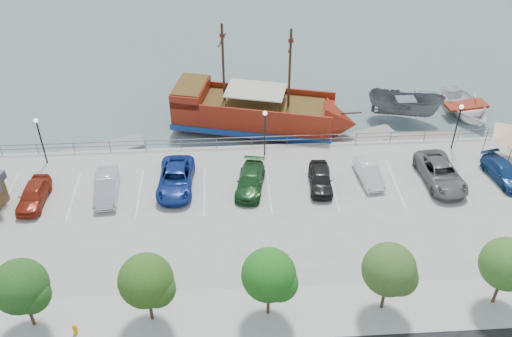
{
  "coord_description": "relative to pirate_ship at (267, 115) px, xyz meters",
  "views": [
    {
      "loc": [
        -3.09,
        -32.28,
        27.97
      ],
      "look_at": [
        -1.0,
        2.0,
        2.0
      ],
      "focal_mm": 40.0,
      "sensor_mm": 36.0,
      "label": 1
    }
  ],
  "objects": [
    {
      "name": "parked_car_c",
      "position": [
        -7.76,
        -8.96,
        0.01
      ],
      "size": [
        2.87,
        5.8,
        1.58
      ],
      "primitive_type": "imported",
      "rotation": [
        0.0,
        0.0,
        -0.04
      ],
      "color": "navy",
      "rests_on": "land_slab"
    },
    {
      "name": "lamp_post_left",
      "position": [
        -18.57,
        -5.09,
        2.16
      ],
      "size": [
        0.36,
        0.36,
        4.28
      ],
      "color": "black",
      "rests_on": "land_slab"
    },
    {
      "name": "parked_car_b",
      "position": [
        -12.98,
        -9.57,
        -0.02
      ],
      "size": [
        1.92,
        4.72,
        1.52
      ],
      "primitive_type": "imported",
      "rotation": [
        0.0,
        0.0,
        0.07
      ],
      "color": "silver",
      "rests_on": "land_slab"
    },
    {
      "name": "speedboat",
      "position": [
        19.16,
        1.72,
        -1.07
      ],
      "size": [
        5.92,
        7.56,
        1.43
      ],
      "primitive_type": "imported",
      "rotation": [
        0.0,
        0.0,
        0.15
      ],
      "color": "white",
      "rests_on": "ground"
    },
    {
      "name": "dock_east",
      "position": [
        14.05,
        -2.39,
        -1.58
      ],
      "size": [
        6.97,
        2.06,
        0.4
      ],
      "primitive_type": "cube",
      "rotation": [
        0.0,
        0.0,
        0.01
      ],
      "color": "gray",
      "rests_on": "ground"
    },
    {
      "name": "lamp_post_mid",
      "position": [
        -0.57,
        -5.09,
        2.16
      ],
      "size": [
        0.36,
        0.36,
        4.28
      ],
      "color": "black",
      "rests_on": "land_slab"
    },
    {
      "name": "sidewalk",
      "position": [
        -0.57,
        -21.59,
        -0.76
      ],
      "size": [
        100.0,
        4.0,
        0.05
      ],
      "primitive_type": "cube",
      "color": "#B2B1B0",
      "rests_on": "land_slab"
    },
    {
      "name": "parked_car_g",
      "position": [
        12.92,
        -9.53,
        0.03
      ],
      "size": [
        3.13,
        6.01,
        1.62
      ],
      "primitive_type": "imported",
      "rotation": [
        0.0,
        0.0,
        0.08
      ],
      "color": "slate",
      "rests_on": "land_slab"
    },
    {
      "name": "parked_car_h",
      "position": [
        18.04,
        -9.51,
        -0.11
      ],
      "size": [
        2.77,
        4.92,
        1.34
      ],
      "primitive_type": "imported",
      "rotation": [
        0.0,
        0.0,
        0.2
      ],
      "color": "navy",
      "rests_on": "land_slab"
    },
    {
      "name": "tree_e",
      "position": [
        5.57,
        -21.66,
        2.52
      ],
      "size": [
        3.3,
        3.2,
        5.0
      ],
      "color": "#473321",
      "rests_on": "sidewalk"
    },
    {
      "name": "tree_c",
      "position": [
        -8.43,
        -21.66,
        2.52
      ],
      "size": [
        3.3,
        3.2,
        5.0
      ],
      "color": "#473321",
      "rests_on": "sidewalk"
    },
    {
      "name": "dock_west",
      "position": [
        -14.64,
        -2.39,
        -1.58
      ],
      "size": [
        7.4,
        4.31,
        0.41
      ],
      "primitive_type": "cube",
      "rotation": [
        0.0,
        0.0,
        0.34
      ],
      "color": "gray",
      "rests_on": "ground"
    },
    {
      "name": "parked_car_a",
      "position": [
        -18.29,
        -10.14,
        -0.03
      ],
      "size": [
        2.05,
        4.48,
        1.49
      ],
      "primitive_type": "imported",
      "rotation": [
        0.0,
        0.0,
        -0.07
      ],
      "color": "maroon",
      "rests_on": "land_slab"
    },
    {
      "name": "lamp_post_right",
      "position": [
        15.43,
        -5.09,
        2.16
      ],
      "size": [
        0.36,
        0.36,
        4.28
      ],
      "color": "black",
      "rests_on": "land_slab"
    },
    {
      "name": "tree_f",
      "position": [
        12.57,
        -21.66,
        2.52
      ],
      "size": [
        3.3,
        3.2,
        5.0
      ],
      "color": "#473321",
      "rests_on": "sidewalk"
    },
    {
      "name": "parked_car_f",
      "position": [
        7.37,
        -8.89,
        -0.11
      ],
      "size": [
        1.87,
        4.19,
        1.33
      ],
      "primitive_type": "imported",
      "rotation": [
        0.0,
        0.0,
        0.12
      ],
      "color": "white",
      "rests_on": "land_slab"
    },
    {
      "name": "parked_car_d",
      "position": [
        -2.0,
        -9.43,
        -0.08
      ],
      "size": [
        2.84,
        5.12,
        1.4
      ],
      "primitive_type": "imported",
      "rotation": [
        0.0,
        0.0,
        -0.19
      ],
      "color": "#1B4A1F",
      "rests_on": "land_slab"
    },
    {
      "name": "ground",
      "position": [
        -0.57,
        -11.59,
        -1.78
      ],
      "size": [
        160.0,
        160.0,
        0.0
      ],
      "primitive_type": "plane",
      "color": "slate"
    },
    {
      "name": "patrol_boat",
      "position": [
        13.04,
        1.26,
        -0.44
      ],
      "size": [
        7.38,
        4.65,
        2.68
      ],
      "primitive_type": "imported",
      "rotation": [
        0.0,
        0.0,
        1.25
      ],
      "color": "slate",
      "rests_on": "ground"
    },
    {
      "name": "seawall_railing",
      "position": [
        -0.57,
        -3.79,
        -0.25
      ],
      "size": [
        50.0,
        0.06,
        1.0
      ],
      "color": "#555A60",
      "rests_on": "land_slab"
    },
    {
      "name": "fire_hydrant",
      "position": [
        -12.96,
        -22.39,
        -0.35
      ],
      "size": [
        0.27,
        0.27,
        0.78
      ],
      "rotation": [
        0.0,
        0.0,
        0.06
      ],
      "color": "#E2A602",
      "rests_on": "sidewalk"
    },
    {
      "name": "tree_b",
      "position": [
        -15.43,
        -21.66,
        2.52
      ],
      "size": [
        3.3,
        3.2,
        5.0
      ],
      "color": "#473321",
      "rests_on": "sidewalk"
    },
    {
      "name": "parked_car_e",
      "position": [
        3.44,
        -9.52,
        -0.05
      ],
      "size": [
        1.99,
        4.38,
        1.46
      ],
      "primitive_type": "imported",
      "rotation": [
        0.0,
        0.0,
        -0.06
      ],
      "color": "black",
      "rests_on": "land_slab"
    },
    {
      "name": "tree_d",
      "position": [
        -1.43,
        -21.66,
        2.52
      ],
      "size": [
        3.3,
        3.2,
        5.0
      ],
      "color": "#473321",
      "rests_on": "sidewalk"
    },
    {
      "name": "dock_mid",
      "position": [
        7.87,
        -2.39,
        -1.56
      ],
      "size": [
        7.97,
        4.71,
        0.44
      ],
      "primitive_type": "cube",
      "rotation": [
        0.0,
        0.0,
        0.35
      ],
      "color": "gray",
      "rests_on": "ground"
    },
    {
      "name": "pirate_ship",
      "position": [
        0.0,
        0.0,
        0.0
      ],
      "size": [
        17.15,
        8.37,
        10.62
      ],
      "rotation": [
        0.0,
        0.0,
        -0.24
      ],
      "color": "maroon",
      "rests_on": "ground"
    }
  ]
}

